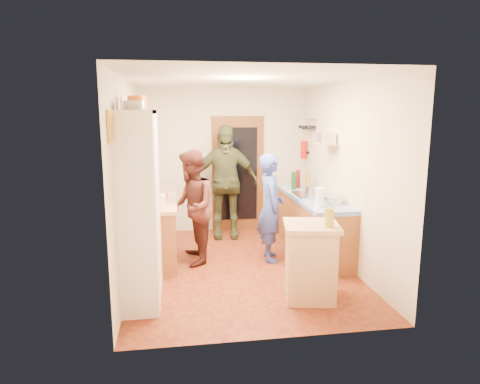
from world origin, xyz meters
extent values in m
cube|color=brown|center=(0.00, 0.00, -0.01)|extent=(3.00, 4.00, 0.02)
cube|color=silver|center=(0.00, 0.00, 2.61)|extent=(3.00, 4.00, 0.02)
cube|color=beige|center=(0.00, 2.01, 1.30)|extent=(3.00, 0.02, 2.60)
cube|color=beige|center=(0.00, -2.01, 1.30)|extent=(3.00, 0.02, 2.60)
cube|color=beige|center=(-1.51, 0.00, 1.30)|extent=(0.02, 4.00, 2.60)
cube|color=beige|center=(1.51, 0.00, 1.30)|extent=(0.02, 4.00, 2.60)
cube|color=brown|center=(0.25, 1.97, 1.05)|extent=(0.95, 0.06, 2.10)
cube|color=black|center=(0.25, 1.94, 1.05)|extent=(0.70, 0.02, 1.70)
cube|color=white|center=(-1.30, -0.80, 1.10)|extent=(0.40, 1.20, 2.20)
cube|color=white|center=(-1.30, -0.80, 2.18)|extent=(0.40, 1.14, 0.04)
cylinder|color=white|center=(-1.30, -1.07, 2.25)|extent=(0.23, 0.23, 0.09)
cylinder|color=orange|center=(-1.30, -0.76, 2.28)|extent=(0.19, 0.19, 0.15)
cylinder|color=orange|center=(-1.30, -0.40, 2.28)|extent=(0.19, 0.19, 0.17)
cube|color=#9B602B|center=(-1.20, 0.45, 0.42)|extent=(0.60, 1.40, 0.85)
cube|color=tan|center=(-1.20, 0.45, 0.88)|extent=(0.64, 1.44, 0.05)
cube|color=white|center=(-1.15, 0.01, 0.99)|extent=(0.25, 0.18, 0.18)
cylinder|color=white|center=(-1.25, 0.26, 1.00)|extent=(0.19, 0.19, 0.20)
cylinder|color=orange|center=(-1.12, 0.58, 0.95)|extent=(0.27, 0.27, 0.09)
cube|color=tan|center=(-1.18, 1.06, 0.91)|extent=(0.35, 0.30, 0.02)
cube|color=#9B602B|center=(1.20, 0.50, 0.42)|extent=(0.60, 2.20, 0.84)
cube|color=blue|center=(1.20, 0.50, 0.87)|extent=(0.62, 2.22, 0.06)
cube|color=silver|center=(1.20, 0.43, 0.92)|extent=(0.55, 0.58, 0.04)
cylinder|color=silver|center=(1.15, 0.41, 1.00)|extent=(0.18, 0.18, 0.12)
cylinder|color=#143F14|center=(1.05, 1.05, 1.05)|extent=(0.09, 0.09, 0.30)
cylinder|color=#591419|center=(1.18, 1.23, 1.05)|extent=(0.08, 0.08, 0.30)
cylinder|color=olive|center=(1.31, 1.10, 1.06)|extent=(0.10, 0.10, 0.32)
cylinder|color=white|center=(1.05, -0.26, 1.03)|extent=(0.15, 0.15, 0.26)
cylinder|color=silver|center=(1.30, -0.10, 0.95)|extent=(0.36, 0.36, 0.11)
cube|color=tan|center=(0.65, -1.15, 0.43)|extent=(0.64, 0.64, 0.86)
cube|color=tan|center=(0.65, -1.15, 0.89)|extent=(0.72, 0.72, 0.05)
cube|color=white|center=(0.61, -1.09, 0.90)|extent=(0.40, 0.34, 0.02)
cylinder|color=#AD9E2D|center=(0.80, -1.30, 1.02)|extent=(0.12, 0.12, 0.21)
cylinder|color=silver|center=(1.46, 1.52, 2.05)|extent=(0.02, 0.65, 0.02)
cylinder|color=black|center=(1.40, 1.35, 1.92)|extent=(0.18, 0.18, 0.05)
cylinder|color=black|center=(1.40, 1.55, 1.90)|extent=(0.16, 0.16, 0.05)
cylinder|color=black|center=(1.40, 1.75, 1.91)|extent=(0.17, 0.17, 0.05)
cube|color=tan|center=(1.37, 0.45, 1.70)|extent=(0.26, 0.42, 0.03)
cube|color=silver|center=(1.37, 0.45, 1.79)|extent=(0.25, 0.32, 0.15)
cube|color=black|center=(1.47, 1.70, 1.45)|extent=(0.06, 0.10, 0.04)
cylinder|color=red|center=(1.41, 1.70, 1.50)|extent=(0.11, 0.11, 0.32)
cube|color=gold|center=(-1.48, -1.55, 2.05)|extent=(0.03, 0.25, 0.30)
imported|color=#33449E|center=(0.51, 0.22, 0.79)|extent=(0.41, 0.60, 1.59)
imported|color=#441E19|center=(-0.65, 0.31, 0.83)|extent=(0.64, 0.82, 1.65)
imported|color=#3B4227|center=(-0.04, 1.51, 0.98)|extent=(1.18, 0.56, 1.96)
camera|label=1|loc=(-0.89, -5.74, 2.19)|focal=32.00mm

